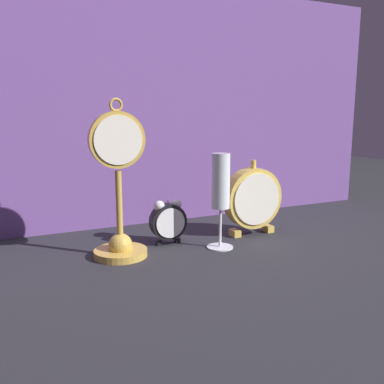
# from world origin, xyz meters

# --- Properties ---
(ground_plane) EXTENTS (4.00, 4.00, 0.00)m
(ground_plane) POSITION_xyz_m (0.00, 0.00, 0.00)
(ground_plane) COLOR #232328
(fabric_backdrop_drape) EXTENTS (1.51, 0.01, 0.67)m
(fabric_backdrop_drape) POSITION_xyz_m (0.00, 0.33, 0.34)
(fabric_backdrop_drape) COLOR #6B478E
(fabric_backdrop_drape) RESTS_ON ground_plane
(pocket_watch_on_stand) EXTENTS (0.12, 0.12, 0.35)m
(pocket_watch_on_stand) POSITION_xyz_m (-0.18, 0.07, 0.13)
(pocket_watch_on_stand) COLOR gold
(pocket_watch_on_stand) RESTS_ON ground_plane
(alarm_clock_twin_bell) EXTENTS (0.09, 0.03, 0.11)m
(alarm_clock_twin_bell) POSITION_xyz_m (-0.05, 0.11, 0.06)
(alarm_clock_twin_bell) COLOR black
(alarm_clock_twin_bell) RESTS_ON ground_plane
(mantel_clock_silver) EXTENTS (0.16, 0.04, 0.20)m
(mantel_clock_silver) POSITION_xyz_m (0.18, 0.09, 0.10)
(mantel_clock_silver) COLOR gold
(mantel_clock_silver) RESTS_ON ground_plane
(champagne_flute) EXTENTS (0.06, 0.06, 0.23)m
(champagne_flute) POSITION_xyz_m (0.05, 0.03, 0.14)
(champagne_flute) COLOR silver
(champagne_flute) RESTS_ON ground_plane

